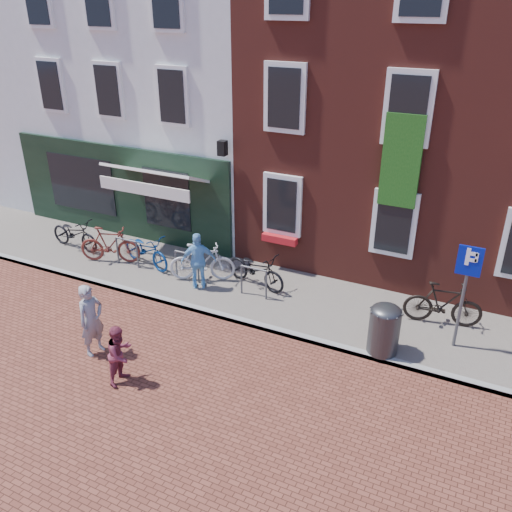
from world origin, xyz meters
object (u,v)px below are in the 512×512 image
at_px(cafe_person, 198,261).
at_px(bicycle_5, 443,304).
at_px(litter_bin, 385,326).
at_px(bicycle_0, 75,234).
at_px(bicycle_3, 202,262).
at_px(bicycle_4, 256,269).
at_px(boy, 120,354).
at_px(parking_sign, 466,280).
at_px(woman, 91,320).
at_px(bicycle_2, 146,250).
at_px(bicycle_1, 110,245).

relative_size(cafe_person, bicycle_5, 0.87).
bearing_deg(litter_bin, bicycle_0, 173.33).
distance_m(bicycle_3, bicycle_4, 1.48).
relative_size(boy, bicycle_4, 0.70).
relative_size(parking_sign, woman, 1.46).
relative_size(litter_bin, parking_sign, 0.51).
xyz_separation_m(cafe_person, bicycle_0, (-4.66, 0.44, -0.29)).
xyz_separation_m(bicycle_2, bicycle_3, (1.89, -0.06, 0.05)).
bearing_deg(litter_bin, cafe_person, 172.11).
bearing_deg(woman, boy, -103.96).
bearing_deg(bicycle_2, bicycle_4, -69.45).
height_order(woman, bicycle_1, woman).
bearing_deg(boy, bicycle_2, 30.83).
xyz_separation_m(litter_bin, bicycle_4, (-3.75, 1.44, -0.15)).
relative_size(bicycle_4, bicycle_5, 1.03).
relative_size(litter_bin, bicycle_4, 0.67).
xyz_separation_m(litter_bin, cafe_person, (-5.05, 0.70, 0.14)).
bearing_deg(bicycle_4, cafe_person, 132.77).
distance_m(bicycle_1, bicycle_3, 2.97).
height_order(bicycle_0, bicycle_3, bicycle_3).
bearing_deg(bicycle_5, cafe_person, 87.95).
relative_size(cafe_person, bicycle_4, 0.84).
height_order(woman, bicycle_3, woman).
bearing_deg(bicycle_3, litter_bin, -126.32).
relative_size(bicycle_2, bicycle_4, 1.00).
distance_m(boy, bicycle_5, 7.32).
distance_m(parking_sign, bicycle_3, 6.66).
bearing_deg(litter_bin, bicycle_5, 59.94).
distance_m(boy, cafe_person, 3.90).
bearing_deg(parking_sign, boy, -145.62).
bearing_deg(bicycle_3, bicycle_2, 63.59).
xyz_separation_m(litter_bin, bicycle_5, (0.97, 1.68, -0.10)).
xyz_separation_m(litter_bin, parking_sign, (1.38, 0.89, 1.03)).
relative_size(bicycle_0, bicycle_3, 1.03).
bearing_deg(bicycle_0, woman, -127.84).
distance_m(woman, bicycle_1, 4.29).
distance_m(cafe_person, bicycle_3, 0.47).
height_order(litter_bin, boy, litter_bin).
xyz_separation_m(bicycle_1, bicycle_5, (9.11, 0.80, 0.00)).
bearing_deg(bicycle_1, bicycle_0, 61.93).
relative_size(woman, cafe_person, 1.07).
distance_m(woman, cafe_person, 3.40).
bearing_deg(bicycle_4, bicycle_1, 110.53).
bearing_deg(cafe_person, bicycle_1, -35.56).
xyz_separation_m(woman, bicycle_1, (-2.45, 3.52, -0.19)).
bearing_deg(boy, bicycle_1, 42.10).
bearing_deg(litter_bin, bicycle_2, 170.81).
bearing_deg(woman, cafe_person, -0.83).
height_order(bicycle_0, bicycle_1, bicycle_1).
bearing_deg(bicycle_0, cafe_person, -89.95).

